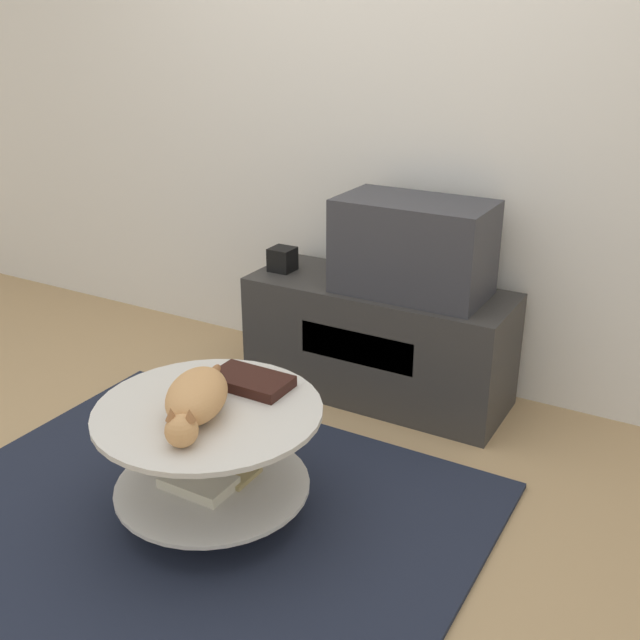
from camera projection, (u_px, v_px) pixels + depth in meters
ground_plane at (195, 520)px, 2.60m from camera, size 12.00×12.00×0.00m
wall_back at (388, 95)px, 3.29m from camera, size 8.00×0.05×2.60m
rug at (195, 517)px, 2.60m from camera, size 1.90×1.52×0.02m
tv_stand at (378, 341)px, 3.38m from camera, size 1.18×0.45×0.53m
tv at (413, 247)px, 3.12m from camera, size 0.63×0.36×0.40m
speaker at (282, 259)px, 3.45m from camera, size 0.11×0.11×0.11m
coffee_table at (210, 448)px, 2.50m from camera, size 0.75×0.75×0.42m
dvd_box at (250, 381)px, 2.58m from camera, size 0.28×0.16×0.04m
cat at (196, 399)px, 2.36m from camera, size 0.30×0.50×0.14m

